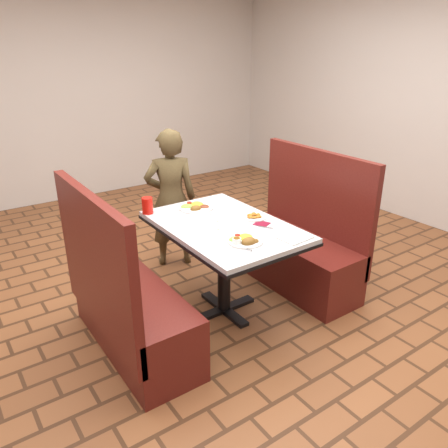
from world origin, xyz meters
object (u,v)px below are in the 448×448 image
(dining_table, at_px, (224,236))
(near_dinner_plate, at_px, (245,239))
(far_dinner_plate, at_px, (195,206))
(diner_person, at_px, (171,199))
(plantain_plate, at_px, (254,217))
(booth_bench_left, at_px, (127,307))
(red_tumbler, at_px, (147,206))
(booth_bench_right, at_px, (299,249))

(dining_table, relative_size, near_dinner_plate, 4.99)
(dining_table, bearing_deg, far_dinner_plate, 89.90)
(diner_person, relative_size, near_dinner_plate, 5.36)
(dining_table, relative_size, plantain_plate, 6.70)
(booth_bench_left, height_order, red_tumbler, booth_bench_left)
(plantain_plate, xyz_separation_m, red_tumbler, (-0.62, 0.56, 0.05))
(booth_bench_right, height_order, red_tumbler, booth_bench_right)
(near_dinner_plate, bearing_deg, red_tumbler, 108.49)
(booth_bench_left, relative_size, booth_bench_right, 1.00)
(near_dinner_plate, bearing_deg, booth_bench_left, 154.83)
(diner_person, bearing_deg, booth_bench_left, 71.69)
(dining_table, distance_m, booth_bench_right, 0.86)
(dining_table, height_order, plantain_plate, plantain_plate)
(dining_table, height_order, near_dinner_plate, near_dinner_plate)
(booth_bench_right, relative_size, near_dinner_plate, 4.94)
(far_dinner_plate, relative_size, plantain_plate, 1.51)
(near_dinner_plate, relative_size, plantain_plate, 1.34)
(dining_table, xyz_separation_m, plantain_plate, (0.26, -0.04, 0.11))
(booth_bench_left, height_order, plantain_plate, booth_bench_left)
(dining_table, relative_size, diner_person, 0.93)
(far_dinner_plate, bearing_deg, booth_bench_right, -26.64)
(dining_table, bearing_deg, booth_bench_right, 0.00)
(booth_bench_left, xyz_separation_m, booth_bench_right, (1.60, 0.00, 0.00))
(booth_bench_left, xyz_separation_m, near_dinner_plate, (0.73, -0.34, 0.45))
(booth_bench_right, bearing_deg, red_tumbler, 155.61)
(booth_bench_left, bearing_deg, near_dinner_plate, -25.17)
(diner_person, bearing_deg, red_tumbler, 69.29)
(dining_table, height_order, booth_bench_right, booth_bench_right)
(booth_bench_right, relative_size, plantain_plate, 6.64)
(far_dinner_plate, height_order, red_tumbler, red_tumbler)
(booth_bench_left, height_order, far_dinner_plate, booth_bench_left)
(booth_bench_right, bearing_deg, far_dinner_plate, 153.36)
(diner_person, xyz_separation_m, plantain_plate, (0.17, -1.02, 0.11))
(diner_person, bearing_deg, near_dinner_plate, 106.99)
(dining_table, relative_size, booth_bench_left, 1.01)
(diner_person, height_order, plantain_plate, diner_person)
(dining_table, distance_m, plantain_plate, 0.28)
(booth_bench_right, xyz_separation_m, far_dinner_plate, (-0.80, 0.40, 0.45))
(plantain_plate, bearing_deg, near_dinner_plate, -136.83)
(far_dinner_plate, bearing_deg, plantain_plate, -59.47)
(dining_table, bearing_deg, plantain_plate, -7.76)
(dining_table, xyz_separation_m, far_dinner_plate, (0.00, 0.40, 0.12))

